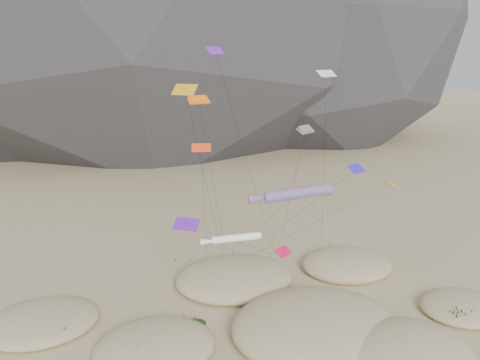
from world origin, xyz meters
TOP-DOWN VIEW (x-y plane):
  - ground at (0.00, 0.00)m, footprint 500.00×500.00m
  - dunes at (-1.78, 3.95)m, footprint 54.04×38.35m
  - dune_grass at (-0.35, 3.37)m, footprint 41.35×26.86m
  - kite_stakes at (2.41, 22.42)m, footprint 22.82×7.61m
  - rainbow_tube_kite at (2.23, 8.54)m, footprint 9.10×16.93m
  - white_tube_kite at (-4.83, 7.20)m, footprint 6.84×14.07m
  - orange_parafoil at (-5.59, 17.14)m, footprint 6.62×8.81m
  - multi_parafoil at (3.85, 9.76)m, footprint 3.59×13.37m
  - delta_kites at (0.63, 10.30)m, footprint 27.61×20.39m

SIDE VIEW (x-z plane):
  - ground at x=0.00m, z-range 0.00..0.00m
  - kite_stakes at x=2.41m, z-range 0.00..0.30m
  - dunes at x=-1.78m, z-range -1.31..2.77m
  - dune_grass at x=-0.35m, z-range 0.08..1.63m
  - white_tube_kite at x=-4.83m, z-range 4.53..14.83m
  - rainbow_tube_kite at x=2.23m, z-range 6.11..20.36m
  - delta_kites at x=0.63m, z-range 2.82..30.69m
  - multi_parafoil at x=3.85m, z-range 9.35..29.44m
  - orange_parafoil at x=-5.59m, z-range 10.66..33.43m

